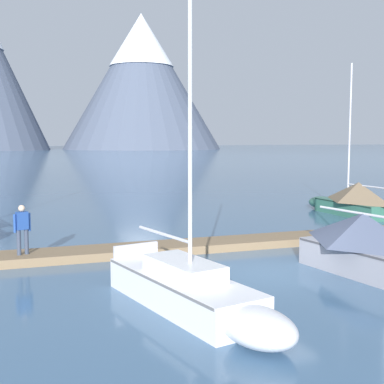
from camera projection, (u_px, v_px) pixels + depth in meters
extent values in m
plane|color=#426689|center=(267.00, 273.00, 16.22)|extent=(700.00, 700.00, 0.00)
cone|color=#4C566B|center=(142.00, 82.00, 230.25)|extent=(70.30, 70.30, 59.60)
cone|color=white|center=(141.00, 40.00, 228.41)|extent=(28.64, 28.64, 23.13)
cube|color=#846B4C|center=(212.00, 245.00, 19.87)|extent=(27.77, 3.52, 0.30)
cylinder|color=#38383D|center=(219.00, 249.00, 19.22)|extent=(26.57, 2.02, 0.24)
cylinder|color=#38383D|center=(206.00, 242.00, 20.52)|extent=(26.57, 2.02, 0.24)
cube|color=white|center=(181.00, 291.00, 12.92)|extent=(2.36, 5.39, 0.81)
ellipsoid|color=white|center=(257.00, 327.00, 10.44)|extent=(1.61, 2.19, 0.77)
cube|color=slate|center=(181.00, 277.00, 12.89)|extent=(2.39, 5.29, 0.06)
cylinder|color=silver|center=(190.00, 136.00, 12.18)|extent=(0.10, 0.10, 6.89)
cylinder|color=silver|center=(163.00, 234.00, 13.55)|extent=(0.51, 2.63, 0.08)
cube|color=white|center=(184.00, 268.00, 12.75)|extent=(1.44, 2.49, 0.40)
cube|color=silver|center=(136.00, 250.00, 14.98)|extent=(1.38, 0.32, 0.36)
cube|color=#93939E|center=(371.00, 261.00, 15.98)|extent=(2.27, 4.67, 0.88)
cube|color=#424247|center=(371.00, 248.00, 15.94)|extent=(2.30, 4.59, 0.06)
cylinder|color=silver|center=(352.00, 212.00, 16.57)|extent=(0.33, 2.93, 0.08)
pyramid|color=#4C5670|center=(363.00, 229.00, 16.18)|extent=(2.44, 3.79, 1.02)
cube|color=#336B56|center=(353.00, 208.00, 28.59)|extent=(1.80, 4.85, 0.78)
ellipsoid|color=#336B56|center=(323.00, 203.00, 31.15)|extent=(1.49, 2.15, 0.74)
cube|color=#163027|center=(354.00, 202.00, 28.55)|extent=(1.84, 4.75, 0.06)
cylinder|color=silver|center=(350.00, 133.00, 28.64)|extent=(0.10, 0.10, 7.57)
cylinder|color=silver|center=(366.00, 186.00, 27.60)|extent=(0.14, 2.89, 0.08)
pyramid|color=#7A664C|center=(358.00, 192.00, 28.16)|extent=(2.04, 3.89, 1.09)
cylinder|color=#384256|center=(26.00, 242.00, 17.51)|extent=(0.14, 0.14, 0.86)
cylinder|color=#384256|center=(19.00, 243.00, 17.35)|extent=(0.14, 0.14, 0.86)
cube|color=#234793|center=(22.00, 221.00, 17.35)|extent=(0.42, 0.31, 0.60)
sphere|color=beige|center=(22.00, 208.00, 17.31)|extent=(0.22, 0.22, 0.22)
cylinder|color=#234793|center=(29.00, 222.00, 17.52)|extent=(0.09, 0.09, 0.62)
cylinder|color=#234793|center=(15.00, 223.00, 17.21)|extent=(0.09, 0.09, 0.62)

